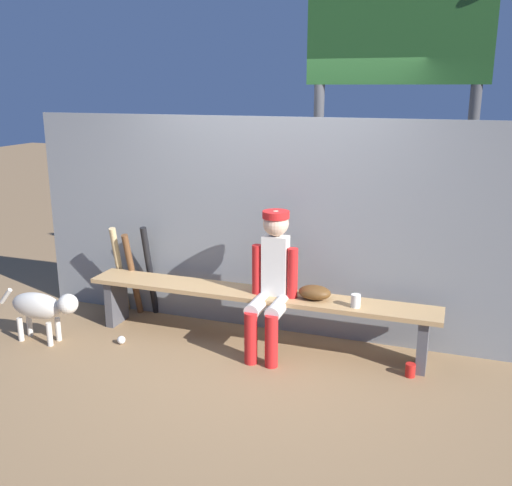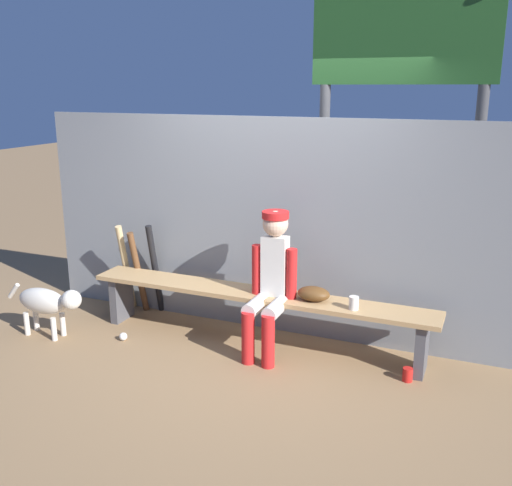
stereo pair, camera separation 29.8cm
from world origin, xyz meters
The scene contains 13 objects.
ground_plane centered at (0.00, 0.00, 0.00)m, with size 30.00×30.00×0.00m, color olive.
chainlink_fence centered at (0.00, 0.37, 1.00)m, with size 4.80×0.03×2.00m, color gray.
dugout_bench centered at (0.00, 0.00, 0.40)m, with size 3.19×0.36×0.49m.
player_seated centered at (0.18, -0.11, 0.68)m, with size 0.41×0.55×1.24m.
baseball_glove centered at (0.53, 0.00, 0.55)m, with size 0.28×0.20×0.12m, color #593819.
bat_aluminum_black centered at (-1.23, 0.29, 0.47)m, with size 0.06×0.06×0.94m, color black.
bat_wood_dark centered at (-1.38, 0.21, 0.44)m, with size 0.06×0.06×0.88m, color brown.
bat_wood_natural centered at (-1.54, 0.23, 0.46)m, with size 0.06×0.06×0.94m, color tan.
baseball centered at (-1.14, -0.42, 0.04)m, with size 0.07×0.07×0.07m, color white.
cup_on_ground centered at (1.37, -0.18, 0.06)m, with size 0.08×0.08×0.11m, color red.
cup_on_bench centered at (0.89, -0.07, 0.55)m, with size 0.08×0.08×0.11m, color silver.
scoreboard centered at (1.04, 1.01, 2.34)m, with size 1.91×0.27×3.40m.
dog centered at (-1.83, -0.60, 0.34)m, with size 0.84×0.20×0.49m.
Camera 2 is at (1.89, -4.47, 2.26)m, focal length 40.79 mm.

